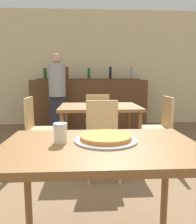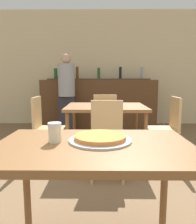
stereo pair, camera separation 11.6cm
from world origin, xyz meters
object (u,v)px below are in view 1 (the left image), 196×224
object	(u,v)px
chair_far_side_front	(103,134)
chair_far_side_back	(97,117)
chair_far_side_right	(160,123)
cheese_shaker	(60,133)
pizza_tray	(106,138)
person_standing	(57,91)
chair_far_side_left	(37,124)

from	to	relation	value
chair_far_side_front	chair_far_side_back	distance (m)	1.19
chair_far_side_right	cheese_shaker	world-z (taller)	same
pizza_tray	chair_far_side_back	bearing A→B (deg)	88.12
chair_far_side_back	person_standing	distance (m)	1.19
pizza_tray	person_standing	bearing A→B (deg)	101.97
chair_far_side_right	person_standing	xyz separation A→B (m)	(-1.66, 1.42, 0.39)
chair_far_side_left	chair_far_side_back	bearing A→B (deg)	-56.19
chair_far_side_front	chair_far_side_back	size ratio (longest dim) A/B	1.00
chair_far_side_front	person_standing	world-z (taller)	person_standing
chair_far_side_right	cheese_shaker	xyz separation A→B (m)	(-1.23, -1.85, 0.33)
chair_far_side_right	chair_far_side_back	bearing A→B (deg)	-123.81
chair_far_side_front	chair_far_side_left	world-z (taller)	same
chair_far_side_front	pizza_tray	bearing A→B (deg)	-93.69
chair_far_side_back	chair_far_side_left	world-z (taller)	same
chair_far_side_back	cheese_shaker	distance (m)	2.49
chair_far_side_left	chair_far_side_right	bearing A→B (deg)	-90.00
chair_far_side_back	cheese_shaker	world-z (taller)	same
chair_far_side_back	chair_far_side_front	bearing A→B (deg)	90.00
chair_far_side_front	pizza_tray	world-z (taller)	chair_far_side_front
chair_far_side_back	pizza_tray	xyz separation A→B (m)	(-0.08, -2.42, 0.29)
chair_far_side_left	person_standing	distance (m)	1.48
pizza_tray	cheese_shaker	size ratio (longest dim) A/B	3.24
chair_far_side_front	person_standing	distance (m)	2.19
chair_far_side_front	chair_far_side_right	world-z (taller)	same
chair_far_side_back	person_standing	size ratio (longest dim) A/B	0.54
chair_far_side_back	chair_far_side_right	size ratio (longest dim) A/B	1.00
chair_far_side_back	person_standing	world-z (taller)	person_standing
chair_far_side_front	cheese_shaker	distance (m)	1.34
chair_far_side_left	chair_far_side_right	world-z (taller)	same
chair_far_side_left	cheese_shaker	world-z (taller)	same
chair_far_side_back	person_standing	bearing A→B (deg)	-47.05
chair_far_side_front	pizza_tray	xyz separation A→B (m)	(-0.08, -1.23, 0.29)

